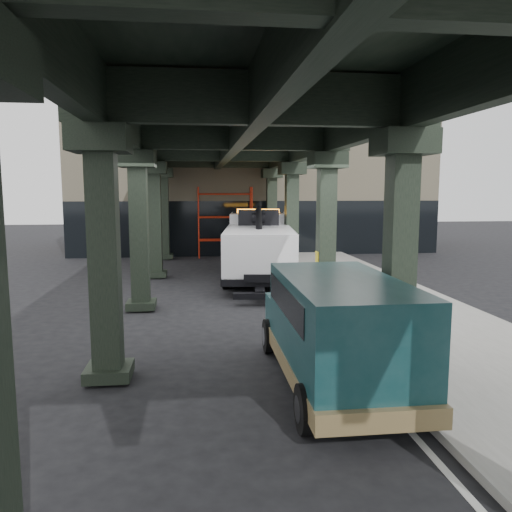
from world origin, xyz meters
TOP-DOWN VIEW (x-y plane):
  - ground at (0.00, 0.00)m, footprint 90.00×90.00m
  - sidewalk at (4.50, 2.00)m, footprint 5.00×40.00m
  - lane_stripe at (1.70, 2.00)m, footprint 0.12×38.00m
  - viaduct at (-0.40, 2.00)m, footprint 7.40×32.00m
  - building at (2.00, 20.00)m, footprint 22.00×10.00m
  - scaffolding at (0.00, 14.64)m, footprint 3.08×0.88m
  - tow_truck at (1.07, 7.57)m, footprint 3.63×9.62m
  - towed_van at (1.00, -4.91)m, footprint 2.19×5.42m

SIDE VIEW (x-z plane):
  - ground at x=0.00m, z-range 0.00..0.00m
  - lane_stripe at x=1.70m, z-range 0.00..0.01m
  - sidewalk at x=4.50m, z-range 0.00..0.15m
  - towed_van at x=1.00m, z-range 0.08..2.28m
  - tow_truck at x=1.07m, z-range -0.04..3.04m
  - scaffolding at x=0.00m, z-range 0.11..4.11m
  - building at x=2.00m, z-range 0.00..8.00m
  - viaduct at x=-0.40m, z-range 2.26..8.66m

